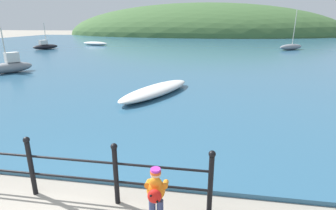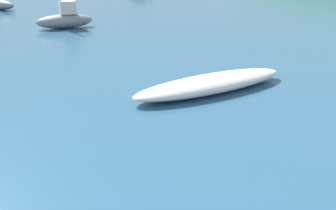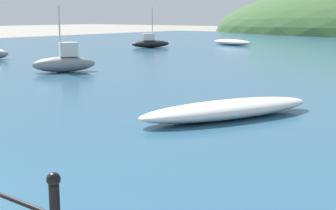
{
  "view_description": "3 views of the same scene",
  "coord_description": "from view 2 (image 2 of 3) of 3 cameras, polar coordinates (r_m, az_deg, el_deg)",
  "views": [
    {
      "loc": [
        2.75,
        -2.38,
        3.19
      ],
      "look_at": [
        1.55,
        5.02,
        0.82
      ],
      "focal_mm": 28.0,
      "sensor_mm": 36.0,
      "label": 1
    },
    {
      "loc": [
        5.31,
        -0.21,
        3.7
      ],
      "look_at": [
        1.3,
        5.41,
        0.94
      ],
      "focal_mm": 42.0,
      "sensor_mm": 36.0,
      "label": 2
    },
    {
      "loc": [
        5.85,
        -0.87,
        2.49
      ],
      "look_at": [
        0.67,
        5.94,
        0.85
      ],
      "focal_mm": 50.0,
      "sensor_mm": 36.0,
      "label": 3
    }
  ],
  "objects": [
    {
      "name": "boat_red_dinghy",
      "position": [
        20.0,
        -14.73,
        11.93
      ],
      "size": [
        2.21,
        2.78,
        2.81
      ],
      "color": "gray",
      "rests_on": "water"
    },
    {
      "name": "boat_green_fishing",
      "position": [
        10.67,
        6.31,
        3.12
      ],
      "size": [
        2.99,
        4.75,
        0.42
      ],
      "color": "silver",
      "rests_on": "water"
    }
  ]
}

